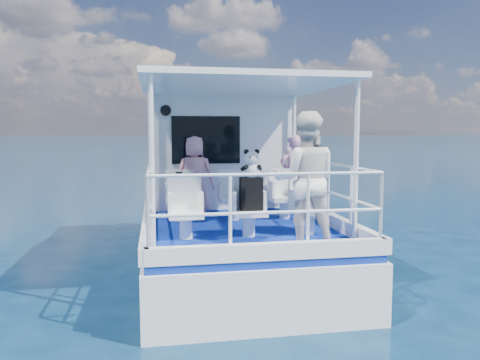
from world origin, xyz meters
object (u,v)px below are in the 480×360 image
Objects in this scene: passenger_port_fwd at (195,175)px; passenger_stbd_aft at (305,180)px; panda at (252,164)px; backpack_center at (251,194)px.

passenger_port_fwd is 3.05m from passenger_stbd_aft.
passenger_stbd_aft is 4.41× the size of panda.
panda is (-0.56, 0.72, 0.17)m from passenger_stbd_aft.
passenger_stbd_aft is at bearing -52.96° from backpack_center.
passenger_port_fwd reaches higher than panda.
passenger_port_fwd reaches higher than backpack_center.
passenger_port_fwd is 3.05× the size of backpack_center.
passenger_port_fwd is 0.82× the size of passenger_stbd_aft.
passenger_port_fwd is at bearing -51.66° from passenger_stbd_aft.
panda reaches higher than backpack_center.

